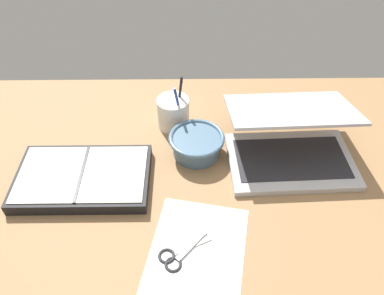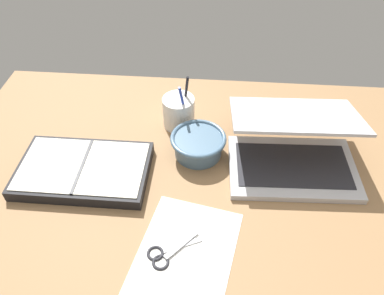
{
  "view_description": "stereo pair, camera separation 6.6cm",
  "coord_description": "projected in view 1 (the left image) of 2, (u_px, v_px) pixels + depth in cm",
  "views": [
    {
      "loc": [
        -1.48,
        -63.47,
        78.27
      ],
      "look_at": [
        -0.64,
        7.53,
        9.0
      ],
      "focal_mm": 35.0,
      "sensor_mm": 36.0,
      "label": 1
    },
    {
      "loc": [
        5.14,
        -63.24,
        78.27
      ],
      "look_at": [
        -0.64,
        7.53,
        9.0
      ],
      "focal_mm": 35.0,
      "sensor_mm": 36.0,
      "label": 2
    }
  ],
  "objects": [
    {
      "name": "desk_top",
      "position": [
        195.0,
        189.0,
        0.99
      ],
      "size": [
        140.0,
        100.0,
        2.0
      ],
      "primitive_type": "cube",
      "color": "#936D47",
      "rests_on": "ground"
    },
    {
      "name": "pen_cup",
      "position": [
        173.0,
        113.0,
        1.13
      ],
      "size": [
        9.61,
        9.61,
        16.95
      ],
      "color": "white",
      "rests_on": "desk_top"
    },
    {
      "name": "planner",
      "position": [
        83.0,
        178.0,
        0.99
      ],
      "size": [
        34.79,
        21.51,
        3.71
      ],
      "rotation": [
        0.0,
        0.0,
        0.0
      ],
      "color": "black",
      "rests_on": "desk_top"
    },
    {
      "name": "paper_sheet_front",
      "position": [
        198.0,
        256.0,
        0.84
      ],
      "size": [
        26.55,
        32.87,
        0.16
      ],
      "primitive_type": "cube",
      "rotation": [
        0.0,
        0.0,
        -0.2
      ],
      "color": "white",
      "rests_on": "desk_top"
    },
    {
      "name": "scissors",
      "position": [
        175.0,
        256.0,
        0.84
      ],
      "size": [
        12.34,
        10.67,
        0.8
      ],
      "rotation": [
        0.0,
        0.0,
        0.63
      ],
      "color": "#B7B7BC",
      "rests_on": "desk_top"
    },
    {
      "name": "laptop",
      "position": [
        291.0,
        143.0,
        1.03
      ],
      "size": [
        35.47,
        31.76,
        15.89
      ],
      "rotation": [
        0.0,
        0.0,
        0.04
      ],
      "color": "#B7B7BC",
      "rests_on": "desk_top"
    },
    {
      "name": "bowl",
      "position": [
        197.0,
        144.0,
        1.05
      ],
      "size": [
        15.69,
        15.69,
        6.38
      ],
      "color": "slate",
      "rests_on": "desk_top"
    }
  ]
}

